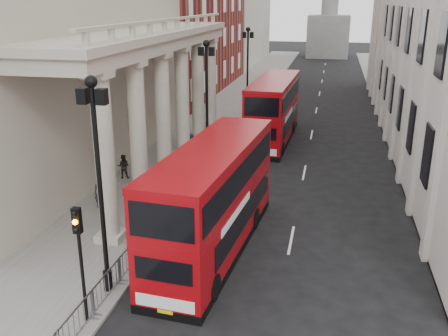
# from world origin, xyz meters

# --- Properties ---
(sidewalk_west) EXTENTS (6.00, 140.00, 0.12)m
(sidewalk_west) POSITION_xyz_m (-3.00, 30.00, 0.06)
(sidewalk_west) COLOR slate
(sidewalk_west) RESTS_ON ground
(sidewalk_east) EXTENTS (3.00, 140.00, 0.12)m
(sidewalk_east) POSITION_xyz_m (13.50, 30.00, 0.06)
(sidewalk_east) COLOR slate
(sidewalk_east) RESTS_ON ground
(kerb) EXTENTS (0.20, 140.00, 0.14)m
(kerb) POSITION_xyz_m (-0.05, 30.00, 0.07)
(kerb) COLOR slate
(kerb) RESTS_ON ground
(portico_building) EXTENTS (9.00, 28.00, 12.00)m
(portico_building) POSITION_xyz_m (-10.50, 18.00, 6.00)
(portico_building) COLOR #A19887
(portico_building) RESTS_ON ground
(west_building_far) EXTENTS (9.00, 30.00, 20.00)m
(west_building_far) POSITION_xyz_m (-10.50, 80.00, 10.00)
(west_building_far) COLOR #A19887
(west_building_far) RESTS_ON ground
(lamp_post_south) EXTENTS (1.05, 0.44, 8.32)m
(lamp_post_south) POSITION_xyz_m (-0.60, 4.00, 4.91)
(lamp_post_south) COLOR black
(lamp_post_south) RESTS_ON sidewalk_west
(lamp_post_mid) EXTENTS (1.05, 0.44, 8.32)m
(lamp_post_mid) POSITION_xyz_m (-0.60, 20.00, 4.91)
(lamp_post_mid) COLOR black
(lamp_post_mid) RESTS_ON sidewalk_west
(lamp_post_north) EXTENTS (1.05, 0.44, 8.32)m
(lamp_post_north) POSITION_xyz_m (-0.60, 36.00, 4.91)
(lamp_post_north) COLOR black
(lamp_post_north) RESTS_ON sidewalk_west
(traffic_light) EXTENTS (0.28, 0.33, 4.30)m
(traffic_light) POSITION_xyz_m (-0.50, 1.98, 3.11)
(traffic_light) COLOR black
(traffic_light) RESTS_ON sidewalk_west
(crowd_barriers) EXTENTS (0.50, 18.75, 1.10)m
(crowd_barriers) POSITION_xyz_m (-0.35, 2.23, 0.67)
(crowd_barriers) COLOR gray
(crowd_barriers) RESTS_ON sidewalk_west
(bus_near) EXTENTS (3.65, 11.51, 4.89)m
(bus_near) POSITION_xyz_m (2.61, 8.35, 2.55)
(bus_near) COLOR #93060C
(bus_near) RESTS_ON ground
(bus_far) EXTENTS (3.13, 11.60, 4.97)m
(bus_far) POSITION_xyz_m (2.98, 27.49, 2.60)
(bus_far) COLOR #9A070D
(bus_far) RESTS_ON ground
(pedestrian_a) EXTENTS (0.72, 0.62, 1.65)m
(pedestrian_a) POSITION_xyz_m (-4.48, 11.51, 0.95)
(pedestrian_a) COLOR black
(pedestrian_a) RESTS_ON sidewalk_west
(pedestrian_b) EXTENTS (0.86, 0.73, 1.55)m
(pedestrian_b) POSITION_xyz_m (-5.12, 16.19, 0.90)
(pedestrian_b) COLOR black
(pedestrian_b) RESTS_ON sidewalk_west
(pedestrian_c) EXTENTS (1.00, 0.80, 1.79)m
(pedestrian_c) POSITION_xyz_m (-2.09, 21.15, 1.01)
(pedestrian_c) COLOR black
(pedestrian_c) RESTS_ON sidewalk_west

